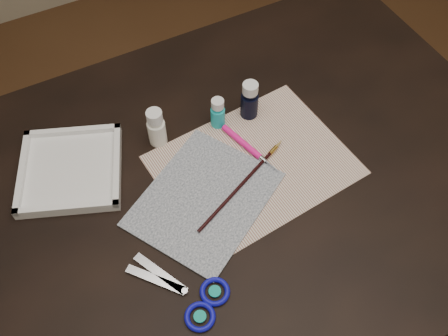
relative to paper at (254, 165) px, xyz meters
name	(u,v)px	position (x,y,z in m)	size (l,w,h in m)	color
ground	(224,306)	(-0.07, -0.01, -0.76)	(3.50, 3.50, 0.02)	#422614
table	(224,258)	(-0.07, -0.01, -0.38)	(1.30, 0.90, 0.75)	black
paper	(254,165)	(0.00, 0.00, 0.00)	(0.39, 0.30, 0.00)	silver
canvas	(204,199)	(-0.13, -0.03, 0.00)	(0.28, 0.22, 0.00)	black
paint_bottle_white	(156,127)	(-0.15, 0.15, 0.05)	(0.04, 0.04, 0.09)	white
paint_bottle_cyan	(218,113)	(-0.02, 0.13, 0.04)	(0.03, 0.03, 0.08)	#1BBDC3
paint_bottle_navy	(250,100)	(0.06, 0.13, 0.05)	(0.04, 0.04, 0.09)	black
paintbrush	(243,183)	(-0.04, -0.03, 0.01)	(0.28, 0.01, 0.01)	black
craft_knife	(251,149)	(0.01, 0.03, 0.01)	(0.17, 0.01, 0.01)	#FF188F
scissors	(173,290)	(-0.26, -0.17, 0.00)	(0.21, 0.11, 0.01)	silver
palette_tray	(70,169)	(-0.35, 0.16, 0.01)	(0.20, 0.20, 0.02)	white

